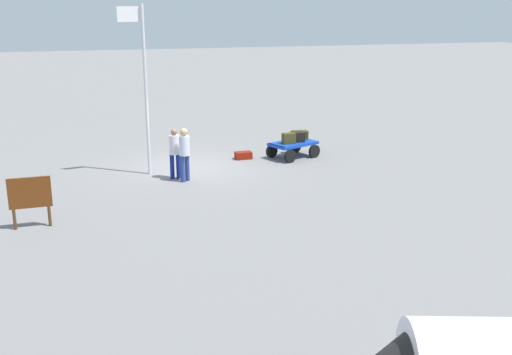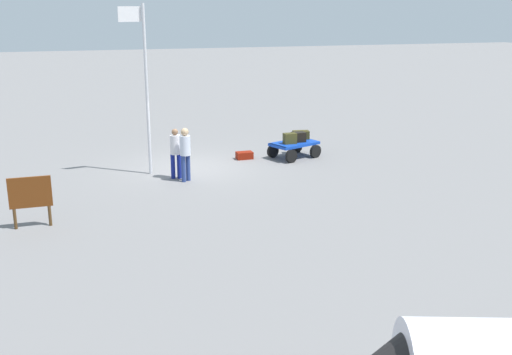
{
  "view_description": "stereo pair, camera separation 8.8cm",
  "coord_description": "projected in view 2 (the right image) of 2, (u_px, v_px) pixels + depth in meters",
  "views": [
    {
      "loc": [
        3.78,
        20.29,
        5.45
      ],
      "look_at": [
        -0.59,
        6.0,
        1.22
      ],
      "focal_mm": 42.84,
      "sensor_mm": 36.0,
      "label": 1
    },
    {
      "loc": [
        3.69,
        20.31,
        5.45
      ],
      "look_at": [
        -0.59,
        6.0,
        1.22
      ],
      "focal_mm": 42.84,
      "sensor_mm": 36.0,
      "label": 2
    }
  ],
  "objects": [
    {
      "name": "suitcase_tan",
      "position": [
        244.0,
        155.0,
        22.41
      ],
      "size": [
        0.6,
        0.38,
        0.26
      ],
      "color": "maroon",
      "rests_on": "ground"
    },
    {
      "name": "signboard",
      "position": [
        30.0,
        195.0,
        15.31
      ],
      "size": [
        1.05,
        0.1,
        1.33
      ],
      "color": "#4C3319",
      "rests_on": "ground"
    },
    {
      "name": "ground_plane",
      "position": [
        190.0,
        168.0,
        21.23
      ],
      "size": [
        120.0,
        120.0,
        0.0
      ],
      "primitive_type": "plane",
      "color": "slate"
    },
    {
      "name": "suitcase_maroon",
      "position": [
        290.0,
        138.0,
        22.23
      ],
      "size": [
        0.47,
        0.31,
        0.38
      ],
      "color": "#3C3817",
      "rests_on": "luggage_cart"
    },
    {
      "name": "luggage_cart",
      "position": [
        294.0,
        147.0,
        22.52
      ],
      "size": [
        1.99,
        1.69,
        0.58
      ],
      "color": "#113BAF",
      "rests_on": "ground"
    },
    {
      "name": "worker_trailing",
      "position": [
        175.0,
        150.0,
        19.68
      ],
      "size": [
        0.38,
        0.38,
        1.64
      ],
      "color": "navy",
      "rests_on": "ground"
    },
    {
      "name": "suitcase_olive",
      "position": [
        301.0,
        135.0,
        23.03
      ],
      "size": [
        0.64,
        0.43,
        0.31
      ],
      "color": "#3A3516",
      "rests_on": "luggage_cart"
    },
    {
      "name": "flagpole",
      "position": [
        144.0,
        80.0,
        19.61
      ],
      "size": [
        0.84,
        0.15,
        5.52
      ],
      "color": "silver",
      "rests_on": "ground"
    },
    {
      "name": "worker_lead",
      "position": [
        185.0,
        150.0,
        19.34
      ],
      "size": [
        0.47,
        0.47,
        1.73
      ],
      "color": "navy",
      "rests_on": "ground"
    },
    {
      "name": "suitcase_dark",
      "position": [
        299.0,
        137.0,
        22.53
      ],
      "size": [
        0.49,
        0.37,
        0.36
      ],
      "color": "black",
      "rests_on": "luggage_cart"
    }
  ]
}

